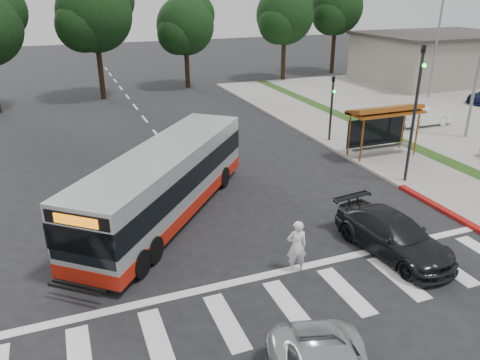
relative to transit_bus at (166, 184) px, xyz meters
name	(u,v)px	position (x,y,z in m)	size (l,w,h in m)	color
ground	(231,231)	(2.00, -2.18, -1.46)	(140.00, 140.00, 0.00)	black
sidewalk_east	(353,140)	(13.00, 5.82, -1.40)	(4.00, 40.00, 0.12)	gray
curb_east	(325,144)	(11.00, 5.82, -1.38)	(0.30, 40.00, 0.15)	#9E9991
curb_east_red	(449,213)	(11.00, -4.18, -1.38)	(0.32, 6.00, 0.15)	maroon
parking_lot	(475,115)	(25.00, 7.82, -1.41)	(18.00, 36.00, 0.10)	gray
commercial_building	(437,59)	(32.00, 19.82, 0.74)	(14.00, 10.00, 4.40)	gray
building_roof_cap	(440,34)	(32.00, 19.82, 3.09)	(14.60, 10.60, 0.30)	#383330
crosswalk_ladder	(289,305)	(2.00, -7.18, -1.45)	(18.00, 2.60, 0.01)	silver
bus_shelter	(384,116)	(12.80, 2.92, 0.89)	(4.20, 1.60, 2.86)	#954D18
traffic_signal_ne_tall	(416,104)	(11.60, -0.69, 2.42)	(0.18, 0.37, 6.50)	black
traffic_signal_ne_short	(332,102)	(11.60, 6.31, 1.02)	(0.18, 0.37, 4.00)	black
lot_light_mid	(439,26)	(26.00, 13.82, 4.45)	(1.90, 0.35, 9.01)	gray
tree_ne_a	(285,14)	(18.08, 25.88, 4.93)	(6.16, 5.74, 9.30)	black
tree_ne_b	(337,7)	(25.08, 27.88, 5.46)	(6.16, 5.74, 10.02)	black
tree_north_a	(95,13)	(0.08, 23.89, 5.46)	(6.60, 6.15, 10.17)	black
tree_north_b	(186,25)	(8.07, 25.88, 4.20)	(5.72, 5.33, 8.43)	black
transit_bus	(166,184)	(0.00, 0.00, 0.00)	(2.44, 11.28, 2.91)	#A6A8AB
pedestrian	(297,246)	(3.07, -5.56, -0.53)	(0.68, 0.44, 1.86)	white
dark_sedan	(393,235)	(6.82, -5.77, -0.76)	(1.97, 4.84, 1.40)	black
parked_car_1	(424,116)	(19.31, 6.91, -0.69)	(1.41, 4.05, 1.34)	white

